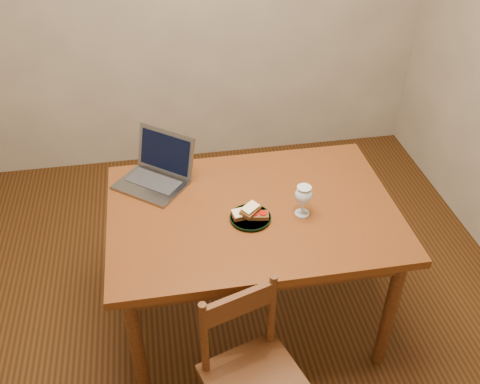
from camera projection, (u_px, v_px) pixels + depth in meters
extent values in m
cube|color=black|center=(231.00, 316.00, 2.88)|extent=(3.20, 3.20, 0.02)
cube|color=#4C220C|center=(253.00, 213.00, 2.43)|extent=(1.30, 0.90, 0.04)
cylinder|color=#38180B|center=(137.00, 348.00, 2.28)|extent=(0.06, 0.06, 0.70)
cylinder|color=#38180B|center=(389.00, 312.00, 2.44)|extent=(0.06, 0.06, 0.70)
cylinder|color=#38180B|center=(134.00, 234.00, 2.86)|extent=(0.06, 0.06, 0.70)
cylinder|color=#38180B|center=(338.00, 211.00, 3.02)|extent=(0.06, 0.06, 0.70)
cube|color=#38180B|center=(255.00, 383.00, 2.12)|extent=(0.46, 0.45, 0.04)
cube|color=#38180B|center=(239.00, 304.00, 2.02)|extent=(0.29, 0.12, 0.11)
cylinder|color=black|center=(250.00, 218.00, 2.35)|extent=(0.18, 0.18, 0.02)
cube|color=slate|center=(150.00, 186.00, 2.54)|extent=(0.38, 0.36, 0.01)
cube|color=slate|center=(166.00, 152.00, 2.57)|extent=(0.28, 0.25, 0.21)
cube|color=black|center=(166.00, 152.00, 2.57)|extent=(0.24, 0.21, 0.17)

